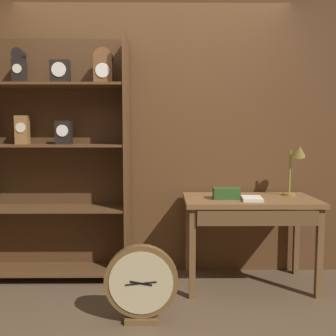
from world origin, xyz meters
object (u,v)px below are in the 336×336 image
Objects in this scene: bookshelf at (42,155)px; workbench at (250,210)px; toolbox_small at (226,193)px; open_repair_manual at (252,199)px; desk_lamp at (297,159)px; round_clock_large at (141,283)px.

workbench is at bearing -6.76° from bookshelf.
bookshelf is 1.94× the size of workbench.
toolbox_small is at bearing -8.52° from bookshelf.
open_repair_manual is at bearing -94.30° from workbench.
bookshelf reaches higher than workbench.
workbench is 2.37× the size of desk_lamp.
bookshelf reaches higher than toolbox_small.
toolbox_small is 0.99× the size of open_repair_manual.
desk_lamp is at bearing 30.31° from open_repair_manual.
bookshelf is 9.89× the size of toolbox_small.
toolbox_small is (1.61, -0.24, -0.31)m from bookshelf.
desk_lamp is 2.13× the size of open_repair_manual.
round_clock_large is at bearing -144.88° from workbench.
open_repair_manual is (0.20, -0.06, -0.03)m from toolbox_small.
open_repair_manual reaches higher than workbench.
desk_lamp is 0.85× the size of round_clock_large.
workbench is 5.06× the size of open_repair_manual.
round_clock_large is at bearing -138.64° from toolbox_small.
open_repair_manual is 1.15m from round_clock_large.
round_clock_large is at bearing -41.99° from bookshelf.
workbench is 1.15m from round_clock_large.
toolbox_small is 0.21m from open_repair_manual.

